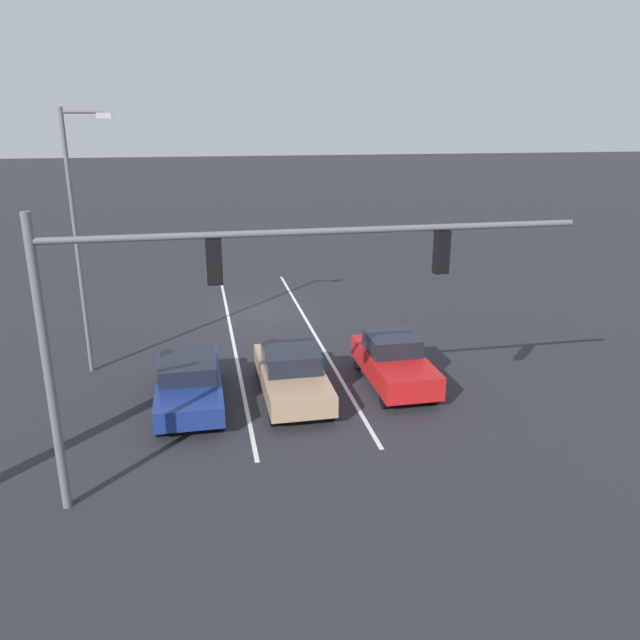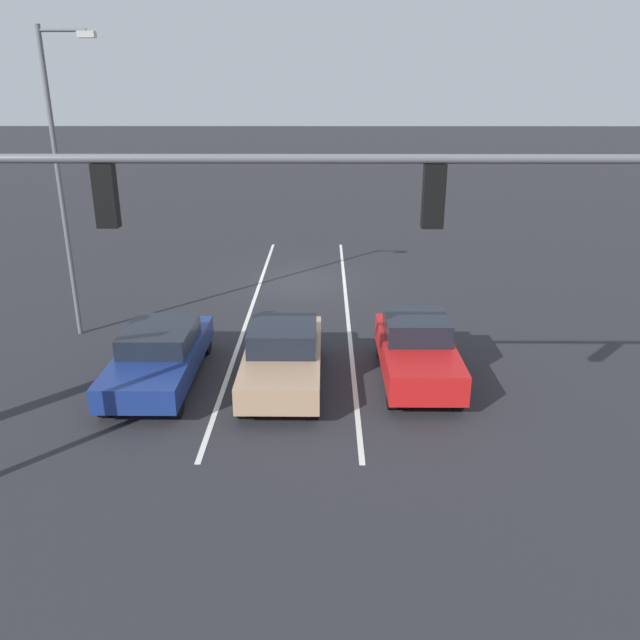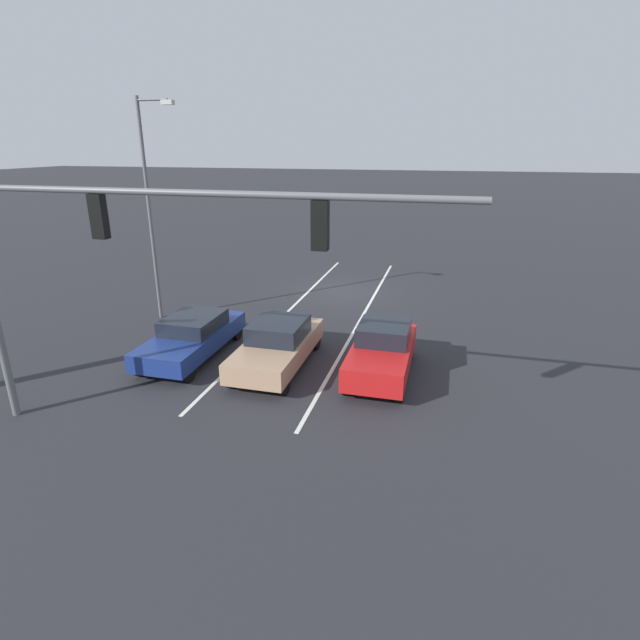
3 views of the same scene
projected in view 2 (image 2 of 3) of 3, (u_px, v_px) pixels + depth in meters
ground_plane at (303, 280)px, 24.02m from camera, size 240.00×240.00×0.00m
lane_stripe_left_divider at (347, 309)px, 20.86m from camera, size 0.12×18.70×0.01m
lane_stripe_center_divider at (251, 308)px, 20.88m from camera, size 0.12×18.70×0.01m
car_red_leftlane_front at (417, 350)px, 15.49m from camera, size 1.76×4.17×1.58m
car_tan_midlane_front at (283, 354)px, 15.30m from camera, size 1.84×4.62×1.51m
car_navy_rightlane_front at (160, 354)px, 15.41m from camera, size 1.86×4.71×1.38m
traffic_signal_gantry at (117, 238)px, 9.57m from camera, size 11.52×0.37×6.45m
street_lamp_right_shoulder at (63, 171)px, 17.09m from camera, size 1.52×0.24×8.45m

